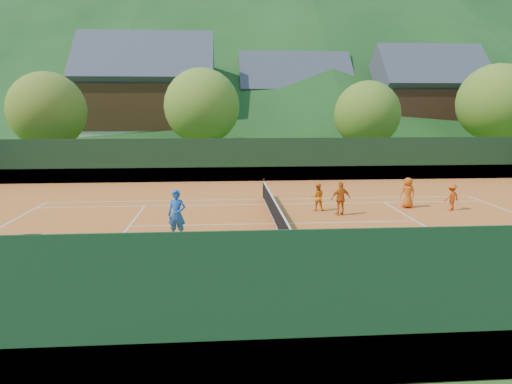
{
  "coord_description": "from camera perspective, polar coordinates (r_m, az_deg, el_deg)",
  "views": [
    {
      "loc": [
        -2.32,
        -19.49,
        5.07
      ],
      "look_at": [
        -0.88,
        0.0,
        1.46
      ],
      "focal_mm": 32.0,
      "sensor_mm": 36.0,
      "label": 1
    }
  ],
  "objects": [
    {
      "name": "tennis_ball_19",
      "position": [
        12.13,
        17.67,
        -14.5
      ],
      "size": [
        0.07,
        0.07,
        0.07
      ],
      "primitive_type": "sphere",
      "color": "#C5F228",
      "rests_on": "clay_court"
    },
    {
      "name": "tree_b",
      "position": [
        39.52,
        -6.78,
        10.59
      ],
      "size": [
        6.4,
        6.4,
        8.4
      ],
      "color": "#41281A",
      "rests_on": "ground"
    },
    {
      "name": "tennis_ball_3",
      "position": [
        13.65,
        25.88,
        -12.2
      ],
      "size": [
        0.07,
        0.07,
        0.07
      ],
      "primitive_type": "sphere",
      "color": "#C5F228",
      "rests_on": "clay_court"
    },
    {
      "name": "tennis_ball_15",
      "position": [
        15.16,
        -13.77,
        -9.17
      ],
      "size": [
        0.07,
        0.07,
        0.07
      ],
      "primitive_type": "sphere",
      "color": "#C5F228",
      "rests_on": "clay_court"
    },
    {
      "name": "chalet_right",
      "position": [
        54.29,
        20.37,
        10.04
      ],
      "size": [
        11.5,
        8.82,
        11.91
      ],
      "color": "beige",
      "rests_on": "ground"
    },
    {
      "name": "coach",
      "position": [
        18.0,
        -9.87,
        -2.79
      ],
      "size": [
        0.79,
        0.6,
        1.94
      ],
      "primitive_type": "imported",
      "rotation": [
        0.0,
        0.0,
        -0.2
      ],
      "color": "#1950A6",
      "rests_on": "clay_court"
    },
    {
      "name": "tennis_net",
      "position": [
        20.15,
        2.5,
        -2.59
      ],
      "size": [
        0.1,
        12.07,
        1.1
      ],
      "color": "black",
      "rests_on": "clay_court"
    },
    {
      "name": "chalet_left",
      "position": [
        50.08,
        -13.3,
        10.87
      ],
      "size": [
        13.8,
        9.93,
        12.92
      ],
      "color": "beige",
      "rests_on": "ground"
    },
    {
      "name": "tennis_ball_9",
      "position": [
        14.37,
        -15.85,
        -10.38
      ],
      "size": [
        0.07,
        0.07,
        0.07
      ],
      "primitive_type": "sphere",
      "color": "#C5F228",
      "rests_on": "clay_court"
    },
    {
      "name": "tennis_ball_10",
      "position": [
        16.3,
        16.48,
        -7.9
      ],
      "size": [
        0.07,
        0.07,
        0.07
      ],
      "primitive_type": "sphere",
      "color": "#C5F228",
      "rests_on": "clay_court"
    },
    {
      "name": "ground",
      "position": [
        20.27,
        2.48,
        -4.02
      ],
      "size": [
        400.0,
        400.0,
        0.0
      ],
      "primitive_type": "plane",
      "color": "#2A5219",
      "rests_on": "ground"
    },
    {
      "name": "tennis_ball_11",
      "position": [
        13.29,
        8.6,
        -11.84
      ],
      "size": [
        0.07,
        0.07,
        0.07
      ],
      "primitive_type": "sphere",
      "color": "#C5F228",
      "rests_on": "clay_court"
    },
    {
      "name": "tree_d",
      "position": [
        46.38,
        27.84,
        9.85
      ],
      "size": [
        6.8,
        6.8,
        8.93
      ],
      "color": "#3F2A19",
      "rests_on": "ground"
    },
    {
      "name": "tennis_ball_14",
      "position": [
        17.53,
        -5.23,
        -6.2
      ],
      "size": [
        0.07,
        0.07,
        0.07
      ],
      "primitive_type": "sphere",
      "color": "#C5F228",
      "rests_on": "clay_court"
    },
    {
      "name": "court_lines",
      "position": [
        20.27,
        2.48,
        -3.96
      ],
      "size": [
        23.83,
        11.03,
        0.0
      ],
      "color": "white",
      "rests_on": "clay_court"
    },
    {
      "name": "ball_hopper",
      "position": [
        16.45,
        -26.42,
        -5.83
      ],
      "size": [
        0.57,
        0.57,
        1.0
      ],
      "color": "black",
      "rests_on": "clay_court"
    },
    {
      "name": "tennis_ball_5",
      "position": [
        16.2,
        -28.11,
        -8.85
      ],
      "size": [
        0.07,
        0.07,
        0.07
      ],
      "primitive_type": "sphere",
      "color": "#C5F228",
      "rests_on": "clay_court"
    },
    {
      "name": "tennis_ball_7",
      "position": [
        13.39,
        -17.11,
        -12.02
      ],
      "size": [
        0.07,
        0.07,
        0.07
      ],
      "primitive_type": "sphere",
      "color": "#C5F228",
      "rests_on": "clay_court"
    },
    {
      "name": "tennis_ball_6",
      "position": [
        12.0,
        10.36,
        -14.44
      ],
      "size": [
        0.07,
        0.07,
        0.07
      ],
      "primitive_type": "sphere",
      "color": "#C5F228",
      "rests_on": "clay_court"
    },
    {
      "name": "chalet_mid",
      "position": [
        54.13,
        4.68,
        10.36
      ],
      "size": [
        12.65,
        8.82,
        11.45
      ],
      "color": "beige",
      "rests_on": "ground"
    },
    {
      "name": "tennis_ball_2",
      "position": [
        14.35,
        -1.34,
        -9.99
      ],
      "size": [
        0.07,
        0.07,
        0.07
      ],
      "primitive_type": "sphere",
      "color": "#C5F228",
      "rests_on": "clay_court"
    },
    {
      "name": "tree_a",
      "position": [
        39.91,
        -24.62,
        9.26
      ],
      "size": [
        6.0,
        6.0,
        7.88
      ],
      "color": "#402A19",
      "rests_on": "ground"
    },
    {
      "name": "student_a",
      "position": [
        22.85,
        7.7,
        -0.62
      ],
      "size": [
        0.74,
        0.62,
        1.38
      ],
      "primitive_type": "imported",
      "rotation": [
        0.0,
        0.0,
        2.99
      ],
      "color": "orange",
      "rests_on": "clay_court"
    },
    {
      "name": "tennis_ball_18",
      "position": [
        13.46,
        5.93,
        -11.48
      ],
      "size": [
        0.07,
        0.07,
        0.07
      ],
      "primitive_type": "sphere",
      "color": "#C5F228",
      "rests_on": "clay_court"
    },
    {
      "name": "clay_court",
      "position": [
        20.27,
        2.48,
        -3.99
      ],
      "size": [
        40.0,
        24.0,
        0.02
      ],
      "primitive_type": "cube",
      "color": "#CB5E21",
      "rests_on": "ground"
    },
    {
      "name": "student_b",
      "position": [
        22.03,
        10.56,
        -0.8
      ],
      "size": [
        1.0,
        0.54,
        1.63
      ],
      "primitive_type": "imported",
      "rotation": [
        0.0,
        0.0,
        3.3
      ],
      "color": "orange",
      "rests_on": "clay_court"
    },
    {
      "name": "tennis_ball_17",
      "position": [
        12.86,
        -9.39,
        -12.65
      ],
      "size": [
        0.07,
        0.07,
        0.07
      ],
      "primitive_type": "sphere",
      "color": "#C5F228",
      "rests_on": "clay_court"
    },
    {
      "name": "student_c",
      "position": [
        24.54,
        18.44,
        -0.09
      ],
      "size": [
        0.79,
        0.54,
        1.56
      ],
      "primitive_type": "imported",
      "rotation": [
        0.0,
        0.0,
        3.21
      ],
      "color": "#D25712",
      "rests_on": "clay_court"
    },
    {
      "name": "tennis_ball_0",
      "position": [
        14.52,
        -22.82,
        -10.6
      ],
      "size": [
        0.07,
        0.07,
        0.07
      ],
      "primitive_type": "sphere",
      "color": "#C5F228",
      "rests_on": "clay_court"
    },
    {
      "name": "tennis_ball_8",
      "position": [
        19.07,
        -14.92,
        -5.14
      ],
      "size": [
        0.07,
        0.07,
        0.07
      ],
      "primitive_type": "sphere",
      "color": "#C5F228",
      "rests_on": "clay_court"
    },
    {
      "name": "student_d",
      "position": [
        24.75,
        23.26,
        -0.58
      ],
      "size": [
        0.98,
        0.75,
        1.34
      ],
      "primitive_type": "imported",
      "rotation": [
        0.0,
        0.0,
        3.47
      ],
      "color": "#DD5313",
      "rests_on": "clay_court"
    },
    {
      "name": "tennis_ball_12",
      "position": [
        15.33,
        0.41,
        -8.63
      ],
      "size": [
        0.07,
        0.07,
        0.07
      ],
      "primitive_type": "sphere",
      "color": "#C5F228",
      "rests_on": "clay_court"
    },
    {
      "name": "tennis_ball_1",
      "position": [
        12.5,
        -11.98,
        -13.44
      ],
      "size": [
        0.07,
        0.07,
        0.07
      ],
      "primitive_type": "sphere",
      "color": "#C5F228",
      "rests_on": "clay_court"
    },
    {
      "name": "tennis_ball_16",
      "position": [
        12.67,
        -18.92,
        -13.46
      ],
      "size": [
        0.07,
        0.07,
        0.07
      ],
      "primitive_type": "sphere",
      "color": "#C5F228",
      "rests_on": "clay_court"
    },
    {
      "name": "tree_c",
      "position": [
        40.42,
        13.71,
        9.44
      ],
      "size": [
        5.6,
        5.6,
        7.35
      ],
      "color": "#3D2618",
      "rests_on": "ground"
    },
    {
      "name": "perimeter_fence",
      "position": [
        19.99,
        2.51,
        -0.5
      ],
      "size": [
        40.4,
        24.24,
        3.0
      ],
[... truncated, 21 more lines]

